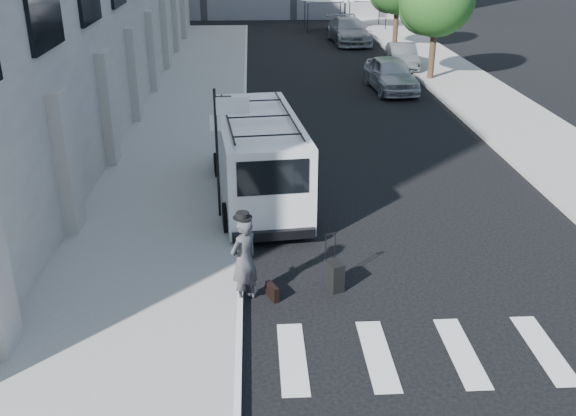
{
  "coord_description": "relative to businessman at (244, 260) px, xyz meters",
  "views": [
    {
      "loc": [
        -1.63,
        -12.79,
        7.38
      ],
      "look_at": [
        -0.86,
        0.99,
        1.3
      ],
      "focal_mm": 40.0,
      "sensor_mm": 36.0,
      "label": 1
    }
  ],
  "objects": [
    {
      "name": "businessman",
      "position": [
        0.0,
        0.0,
        0.0
      ],
      "size": [
        0.83,
        0.83,
        1.95
      ],
      "primitive_type": "imported",
      "rotation": [
        0.0,
        0.0,
        3.93
      ],
      "color": "#3B3B3E",
      "rests_on": "ground"
    },
    {
      "name": "cargo_van",
      "position": [
        0.37,
        5.66,
        0.31
      ],
      "size": [
        2.88,
        6.86,
        2.5
      ],
      "rotation": [
        0.0,
        0.0,
        0.1
      ],
      "color": "silver",
      "rests_on": "ground"
    },
    {
      "name": "sidewalk_left",
      "position": [
        -2.36,
        16.93,
        -0.9
      ],
      "size": [
        4.5,
        48.0,
        0.15
      ],
      "primitive_type": "cube",
      "color": "gray",
      "rests_on": "ground"
    },
    {
      "name": "briefcase",
      "position": [
        0.59,
        0.04,
        -0.81
      ],
      "size": [
        0.29,
        0.45,
        0.34
      ],
      "primitive_type": "cube",
      "rotation": [
        0.0,
        0.0,
        0.42
      ],
      "color": "black",
      "rests_on": "ground"
    },
    {
      "name": "suitcase",
      "position": [
        1.96,
        0.37,
        -0.64
      ],
      "size": [
        0.44,
        0.53,
        1.27
      ],
      "rotation": [
        0.0,
        0.0,
        0.38
      ],
      "color": "black",
      "rests_on": "ground"
    },
    {
      "name": "parked_car_a",
      "position": [
        6.97,
        18.88,
        -0.17
      ],
      "size": [
        2.21,
        4.86,
        1.62
      ],
      "primitive_type": "imported",
      "rotation": [
        0.0,
        0.0,
        0.06
      ],
      "color": "#A2A3AA",
      "rests_on": "ground"
    },
    {
      "name": "sign_pole",
      "position": [
        -0.47,
        4.13,
        1.68
      ],
      "size": [
        1.03,
        0.07,
        3.5
      ],
      "color": "black",
      "rests_on": "sidewalk_left"
    },
    {
      "name": "parked_car_c",
      "position": [
        6.89,
        32.77,
        -0.13
      ],
      "size": [
        2.77,
        5.97,
        1.69
      ],
      "primitive_type": "imported",
      "rotation": [
        0.0,
        0.0,
        0.07
      ],
      "color": "gray",
      "rests_on": "ground"
    },
    {
      "name": "sidewalk_right",
      "position": [
        10.89,
        20.93,
        -0.9
      ],
      "size": [
        4.0,
        56.0,
        0.15
      ],
      "primitive_type": "cube",
      "color": "gray",
      "rests_on": "ground"
    },
    {
      "name": "tree_near",
      "position": [
        9.39,
        21.09,
        3.0
      ],
      "size": [
        3.8,
        3.83,
        6.03
      ],
      "color": "black",
      "rests_on": "ground"
    },
    {
      "name": "parked_car_b",
      "position": [
        8.69,
        24.13,
        -0.3
      ],
      "size": [
        1.73,
        4.2,
        1.35
      ],
      "primitive_type": "imported",
      "rotation": [
        0.0,
        0.0,
        -0.07
      ],
      "color": "#505357",
      "rests_on": "ground"
    },
    {
      "name": "ground",
      "position": [
        1.89,
        0.93,
        -0.98
      ],
      "size": [
        120.0,
        120.0,
        0.0
      ],
      "primitive_type": "plane",
      "color": "black",
      "rests_on": "ground"
    }
  ]
}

